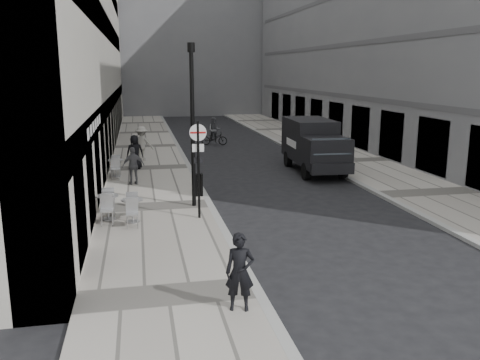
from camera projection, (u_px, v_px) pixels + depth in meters
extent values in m
plane|color=black|center=(290.00, 355.00, 9.10)|extent=(120.00, 120.00, 0.00)
cube|color=#A7A097|center=(150.00, 169.00, 25.95)|extent=(4.00, 60.00, 0.12)
cube|color=#A7A097|center=(351.00, 161.00, 28.06)|extent=(4.00, 60.00, 0.12)
cube|color=#B3B0A3|center=(71.00, 0.00, 29.50)|extent=(4.00, 45.00, 18.00)
cube|color=slate|center=(168.00, 19.00, 60.70)|extent=(24.00, 16.00, 22.00)
imported|color=black|center=(240.00, 272.00, 10.40)|extent=(0.67, 0.51, 1.65)
cylinder|color=black|center=(199.00, 170.00, 16.78)|extent=(0.08, 0.08, 3.26)
cylinder|color=white|center=(198.00, 133.00, 16.51)|extent=(0.56, 0.09, 0.56)
cube|color=#B21414|center=(198.00, 133.00, 16.49)|extent=(0.51, 0.07, 0.06)
cube|color=white|center=(198.00, 148.00, 16.65)|extent=(0.39, 0.07, 0.26)
cylinder|color=black|center=(193.00, 130.00, 18.06)|extent=(0.15, 0.15, 5.59)
cylinder|color=black|center=(191.00, 47.00, 17.46)|extent=(0.26, 0.26, 0.33)
cylinder|color=black|center=(196.00, 186.00, 19.92)|extent=(0.12, 0.12, 0.87)
cylinder|color=black|center=(202.00, 185.00, 19.95)|extent=(0.12, 0.12, 0.87)
cylinder|color=black|center=(306.00, 171.00, 23.47)|extent=(0.32, 0.82, 0.81)
cylinder|color=black|center=(343.00, 170.00, 23.74)|extent=(0.32, 0.82, 0.81)
cylinder|color=black|center=(288.00, 159.00, 26.77)|extent=(0.32, 0.82, 0.81)
cylinder|color=black|center=(320.00, 158.00, 27.04)|extent=(0.32, 0.82, 0.81)
cube|color=black|center=(309.00, 139.00, 25.88)|extent=(2.17, 3.71, 2.01)
cube|color=black|center=(326.00, 153.00, 23.32)|extent=(2.09, 1.90, 1.41)
cube|color=#1E2328|center=(332.00, 147.00, 22.51)|extent=(1.78, 0.43, 0.74)
imported|color=black|center=(214.00, 138.00, 34.37)|extent=(1.84, 0.97, 0.92)
imported|color=#57585C|center=(214.00, 130.00, 34.25)|extent=(0.96, 0.82, 1.73)
imported|color=#595A5E|center=(133.00, 166.00, 21.98)|extent=(1.02, 0.58, 1.63)
imported|color=#AEAAA1|center=(142.00, 143.00, 27.83)|extent=(1.34, 0.97, 1.87)
imported|color=black|center=(135.00, 152.00, 25.36)|extent=(0.90, 0.64, 1.72)
cylinder|color=#BBBABD|center=(109.00, 219.00, 16.92)|extent=(0.47, 0.47, 0.03)
cylinder|color=#BBBABD|center=(108.00, 208.00, 16.84)|extent=(0.06, 0.06, 0.80)
cylinder|color=#BBBABD|center=(107.00, 196.00, 16.76)|extent=(0.75, 0.75, 0.03)
cylinder|color=#A5A5A7|center=(133.00, 222.00, 16.62)|extent=(0.44, 0.44, 0.03)
cylinder|color=#A5A5A7|center=(132.00, 211.00, 16.54)|extent=(0.06, 0.06, 0.75)
cylinder|color=#A5A5A7|center=(132.00, 200.00, 16.47)|extent=(0.70, 0.70, 0.03)
cylinder|color=silver|center=(116.00, 176.00, 23.73)|extent=(0.46, 0.46, 0.03)
cylinder|color=silver|center=(116.00, 168.00, 23.65)|extent=(0.06, 0.06, 0.77)
cylinder|color=silver|center=(116.00, 160.00, 23.56)|extent=(0.73, 0.73, 0.03)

